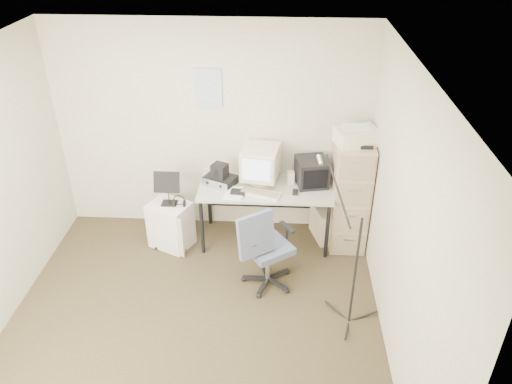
# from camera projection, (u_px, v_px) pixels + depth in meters

# --- Properties ---
(floor) EXTENTS (3.60, 3.60, 0.01)m
(floor) POSITION_uv_depth(u_px,v_px,m) (193.00, 326.00, 4.78)
(floor) COLOR #39301B
(floor) RESTS_ON ground
(ceiling) EXTENTS (3.60, 3.60, 0.01)m
(ceiling) POSITION_uv_depth(u_px,v_px,m) (170.00, 69.00, 3.50)
(ceiling) COLOR white
(ceiling) RESTS_ON ground
(wall_back) EXTENTS (3.60, 0.02, 2.50)m
(wall_back) POSITION_uv_depth(u_px,v_px,m) (212.00, 130.00, 5.69)
(wall_back) COLOR beige
(wall_back) RESTS_ON ground
(wall_right) EXTENTS (0.02, 3.60, 2.50)m
(wall_right) POSITION_uv_depth(u_px,v_px,m) (403.00, 224.00, 4.05)
(wall_right) COLOR beige
(wall_right) RESTS_ON ground
(wall_calendar) EXTENTS (0.30, 0.02, 0.44)m
(wall_calendar) POSITION_uv_depth(u_px,v_px,m) (208.00, 88.00, 5.42)
(wall_calendar) COLOR white
(wall_calendar) RESTS_ON wall_back
(filing_cabinet) EXTENTS (0.40, 0.60, 1.30)m
(filing_cabinet) POSITION_uv_depth(u_px,v_px,m) (349.00, 194.00, 5.64)
(filing_cabinet) COLOR tan
(filing_cabinet) RESTS_ON floor
(printer) EXTENTS (0.50, 0.41, 0.17)m
(printer) POSITION_uv_depth(u_px,v_px,m) (357.00, 136.00, 5.22)
(printer) COLOR #EFE1CB
(printer) RESTS_ON filing_cabinet
(desk) EXTENTS (1.50, 0.70, 0.73)m
(desk) POSITION_uv_depth(u_px,v_px,m) (265.00, 213.00, 5.81)
(desk) COLOR beige
(desk) RESTS_ON floor
(crt_monitor) EXTENTS (0.45, 0.47, 0.43)m
(crt_monitor) POSITION_uv_depth(u_px,v_px,m) (261.00, 165.00, 5.60)
(crt_monitor) COLOR #EFE1CB
(crt_monitor) RESTS_ON desk
(crt_tv) EXTENTS (0.40, 0.41, 0.30)m
(crt_tv) POSITION_uv_depth(u_px,v_px,m) (312.00, 172.00, 5.60)
(crt_tv) COLOR black
(crt_tv) RESTS_ON desk
(desk_speaker) EXTENTS (0.08, 0.08, 0.14)m
(desk_speaker) POSITION_uv_depth(u_px,v_px,m) (291.00, 178.00, 5.65)
(desk_speaker) COLOR beige
(desk_speaker) RESTS_ON desk
(keyboard) EXTENTS (0.48, 0.29, 0.03)m
(keyboard) POSITION_uv_depth(u_px,v_px,m) (260.00, 194.00, 5.46)
(keyboard) COLOR #EFE1CB
(keyboard) RESTS_ON desk
(mouse) EXTENTS (0.06, 0.10, 0.03)m
(mouse) POSITION_uv_depth(u_px,v_px,m) (295.00, 192.00, 5.48)
(mouse) COLOR black
(mouse) RESTS_ON desk
(radio_receiver) EXTENTS (0.41, 0.36, 0.10)m
(radio_receiver) POSITION_uv_depth(u_px,v_px,m) (221.00, 180.00, 5.65)
(radio_receiver) COLOR black
(radio_receiver) RESTS_ON desk
(radio_speaker) EXTENTS (0.21, 0.20, 0.16)m
(radio_speaker) POSITION_uv_depth(u_px,v_px,m) (220.00, 171.00, 5.57)
(radio_speaker) COLOR black
(radio_speaker) RESTS_ON radio_receiver
(papers) EXTENTS (0.23, 0.29, 0.02)m
(papers) POSITION_uv_depth(u_px,v_px,m) (235.00, 193.00, 5.48)
(papers) COLOR white
(papers) RESTS_ON desk
(pc_tower) EXTENTS (0.30, 0.46, 0.40)m
(pc_tower) POSITION_uv_depth(u_px,v_px,m) (323.00, 223.00, 5.93)
(pc_tower) COLOR #EFE1CB
(pc_tower) RESTS_ON floor
(office_chair) EXTENTS (0.77, 0.77, 0.95)m
(office_chair) POSITION_uv_depth(u_px,v_px,m) (268.00, 246.00, 5.08)
(office_chair) COLOR #4D5467
(office_chair) RESTS_ON floor
(side_cart) EXTENTS (0.55, 0.51, 0.55)m
(side_cart) POSITION_uv_depth(u_px,v_px,m) (171.00, 225.00, 5.77)
(side_cart) COLOR white
(side_cart) RESTS_ON floor
(music_stand) EXTENTS (0.29, 0.16, 0.42)m
(music_stand) POSITION_uv_depth(u_px,v_px,m) (168.00, 188.00, 5.53)
(music_stand) COLOR black
(music_stand) RESTS_ON side_cart
(headphones) EXTENTS (0.17, 0.17, 0.03)m
(headphones) POSITION_uv_depth(u_px,v_px,m) (179.00, 202.00, 5.58)
(headphones) COLOR black
(headphones) RESTS_ON side_cart
(mic_stand) EXTENTS (0.03, 0.03, 1.56)m
(mic_stand) POSITION_uv_depth(u_px,v_px,m) (357.00, 257.00, 4.44)
(mic_stand) COLOR black
(mic_stand) RESTS_ON floor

